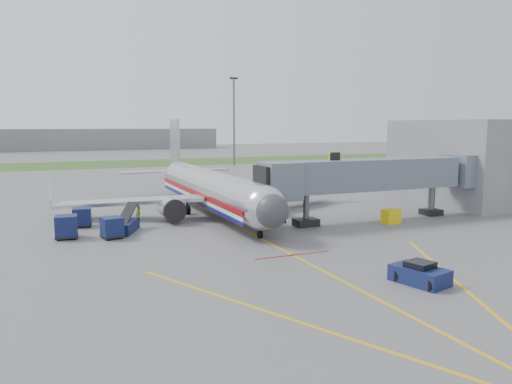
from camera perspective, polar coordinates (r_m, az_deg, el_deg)
name	(u,v)px	position (r m, az deg, el deg)	size (l,w,h in m)	color
ground	(270,243)	(40.20, 1.61, -5.88)	(400.00, 400.00, 0.00)	#565659
grass_strip	(117,164)	(126.93, -15.58, 3.12)	(300.00, 25.00, 0.01)	#2D4C1E
apron_markings	(316,267)	(33.84, 6.89, -8.54)	(21.52, 50.00, 0.01)	gold
airliner	(211,189)	(53.76, -5.16, 0.39)	(32.10, 35.67, 10.25)	silver
jet_bridge	(368,176)	(50.17, 12.68, 1.82)	(25.30, 4.00, 6.90)	slate
terminal	(462,162)	(65.08, 22.47, 3.19)	(10.00, 16.00, 10.00)	slate
light_mast_right	(234,119)	(118.00, -2.53, 8.30)	(2.00, 0.44, 20.40)	#595B60
distant_terminal	(62,139)	(205.70, -21.34, 5.62)	(120.00, 14.00, 8.00)	slate
pushback_tug	(420,274)	(31.75, 18.20, -8.92)	(2.71, 3.61, 1.34)	#0D1B3A
baggage_cart_a	(112,228)	(43.48, -16.14, -3.93)	(1.94, 1.94, 1.77)	#0D1B3A
baggage_cart_b	(82,217)	(49.20, -19.27, -2.74)	(1.85, 1.85, 1.77)	#0D1B3A
baggage_cart_c	(66,227)	(44.57, -20.86, -3.74)	(1.95, 1.95, 1.94)	#0D1B3A
belt_loader	(126,225)	(45.81, -14.66, -3.72)	(3.09, 4.83, 2.31)	#0D1B3A
ground_power_cart	(391,216)	(49.93, 15.17, -2.70)	(1.81, 1.32, 1.35)	yellow
ramp_worker	(138,210)	(51.37, -13.30, -2.07)	(0.67, 0.44, 1.84)	#9EE71B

